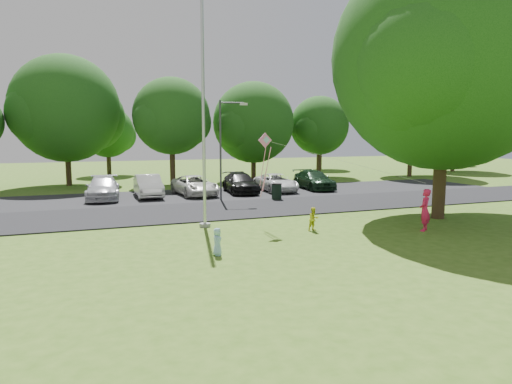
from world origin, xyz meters
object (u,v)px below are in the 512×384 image
object	(u,v)px
woman	(425,210)
kite	(269,151)
trash_can	(277,192)
child_yellow	(314,219)
flagpole	(204,133)
big_tree	(445,64)
child_blue	(217,242)
street_lamp	(224,141)

from	to	relation	value
woman	kite	distance (m)	7.17
trash_can	kite	xyz separation A→B (m)	(-3.84, -7.92, 2.89)
trash_can	kite	world-z (taller)	kite
trash_can	child_yellow	distance (m)	9.39
flagpole	big_tree	bearing A→B (deg)	-10.73
woman	kite	xyz separation A→B (m)	(-6.04, 2.92, 2.52)
child_blue	kite	xyz separation A→B (m)	(3.38, 3.62, 2.95)
street_lamp	woman	world-z (taller)	street_lamp
trash_can	woman	bearing A→B (deg)	-78.50
big_tree	child_yellow	xyz separation A→B (m)	(-7.08, -0.37, -6.94)
trash_can	big_tree	size ratio (longest dim) A/B	0.08
flagpole	big_tree	xyz separation A→B (m)	(11.24, -2.13, 3.28)
woman	kite	bearing A→B (deg)	-65.32
big_tree	child_yellow	distance (m)	9.92
child_yellow	kite	distance (m)	3.54
trash_can	child_yellow	world-z (taller)	trash_can
child_blue	woman	bearing A→B (deg)	-63.18
trash_can	kite	size ratio (longest dim) A/B	0.16
flagpole	big_tree	size ratio (longest dim) A/B	0.76
street_lamp	woman	size ratio (longest dim) A/B	3.42
flagpole	trash_can	world-z (taller)	flagpole
flagpole	child_blue	bearing A→B (deg)	-99.64
street_lamp	woman	xyz separation A→B (m)	(5.35, -11.72, -2.82)
kite	trash_can	bearing A→B (deg)	57.29
street_lamp	flagpole	bearing A→B (deg)	-100.29
flagpole	big_tree	distance (m)	11.90
flagpole	trash_can	distance (m)	9.89
trash_can	child_blue	bearing A→B (deg)	-122.01
street_lamp	child_blue	bearing A→B (deg)	-95.12
big_tree	child_blue	xyz separation A→B (m)	(-12.07, -2.79, -6.97)
kite	flagpole	bearing A→B (deg)	146.19
flagpole	trash_can	xyz separation A→B (m)	(6.38, 6.63, -3.63)
woman	child_blue	bearing A→B (deg)	-35.26
flagpole	street_lamp	distance (m)	8.19
flagpole	big_tree	world-z (taller)	big_tree
trash_can	child_blue	distance (m)	13.62
child_yellow	child_blue	xyz separation A→B (m)	(-4.99, -2.42, -0.03)
child_blue	kite	distance (m)	5.77
flagpole	kite	bearing A→B (deg)	-26.94
big_tree	woman	size ratio (longest dim) A/B	7.23
woman	child_yellow	xyz separation A→B (m)	(-4.43, 1.72, -0.40)
child_blue	flagpole	bearing A→B (deg)	12.89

